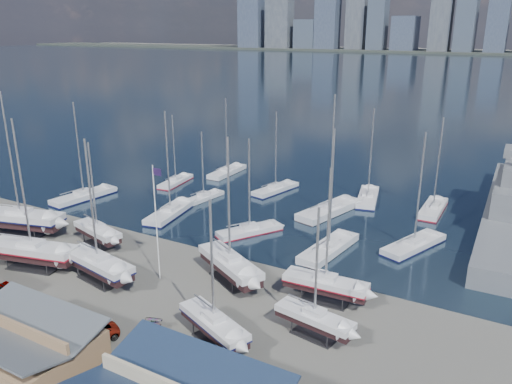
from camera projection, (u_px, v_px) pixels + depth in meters
The scene contains 29 objects.
ground at pixel (152, 283), 54.30m from camera, with size 1400.00×1400.00×0.00m, color #605E59.
water at pixel (481, 73), 310.93m from camera, with size 1400.00×600.00×0.40m, color #182538.
far_shore at pixel (510, 53), 525.74m from camera, with size 1400.00×80.00×2.20m, color #2D332D.
skyline at pixel (507, 15), 512.33m from camera, with size 639.14×43.80×107.69m.
shed_grey at pixel (20, 343), 40.38m from camera, with size 12.60×8.40×4.17m.
sailboat_cradle_0 at pixel (20, 218), 66.61m from camera, with size 12.39×6.30×19.04m.
sailboat_cradle_1 at pixel (32, 251), 57.11m from camera, with size 11.25×5.51×17.40m.
sailboat_cradle_2 at pixel (97, 231), 63.20m from camera, with size 8.41×4.22×13.44m.
sailboat_cradle_3 at pixel (98, 264), 54.20m from camera, with size 10.17×4.47×15.91m.
sailboat_cradle_4 at pixel (230, 264), 54.06m from camera, with size 9.99×7.17×16.12m.
sailboat_cradle_5 at pixel (214, 324), 43.43m from camera, with size 8.37×5.22×13.34m.
sailboat_cradle_6 at pixel (325, 284), 50.08m from camera, with size 8.70×2.80×14.06m.
sailboat_cradle_7 at pixel (314, 318), 44.32m from camera, with size 7.62×3.21×12.35m.
sailboat_moored_0 at pixel (84, 197), 80.86m from camera, with size 4.49×11.30×16.43m.
sailboat_moored_1 at pixel (176, 182), 88.85m from camera, with size 3.46×8.84×12.86m.
sailboat_moored_2 at pixel (227, 173), 94.68m from camera, with size 2.84×9.92×14.95m.
sailboat_moored_3 at pixel (171, 213), 73.90m from camera, with size 4.75×11.20×16.22m.
sailboat_moored_4 at pixel (204, 198), 80.57m from camera, with size 3.20×7.94×11.66m.
sailboat_moored_5 at pixel (276, 190), 84.49m from camera, with size 4.77×9.92×14.29m.
sailboat_moored_6 at pixel (249, 232), 67.22m from camera, with size 6.94×9.16×13.69m.
sailboat_moored_7 at pixel (329, 211), 74.62m from camera, with size 6.45×12.74×18.53m.
sailboat_moored_8 at pixel (368, 199), 80.28m from camera, with size 5.11×10.78×15.54m.
sailboat_moored_9 at pixel (329, 250), 61.74m from camera, with size 4.32×11.05×16.25m.
sailboat_moored_10 at pixel (414, 246), 62.79m from camera, with size 6.41×10.76×15.55m.
sailboat_moored_11 at pixel (433, 210), 75.31m from camera, with size 2.85×10.03×14.98m.
car_b at pixel (36, 306), 48.42m from camera, with size 1.60×4.59×1.51m, color gray.
car_c at pixel (92, 336), 43.93m from camera, with size 2.13×4.61×1.28m, color gray.
car_d at pixel (146, 337), 43.67m from camera, with size 1.80×4.42×1.28m, color gray.
flagpole at pixel (156, 215), 52.83m from camera, with size 1.15×0.12×13.04m.
Camera 1 is at (33.64, -46.68, 26.42)m, focal length 35.00 mm.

